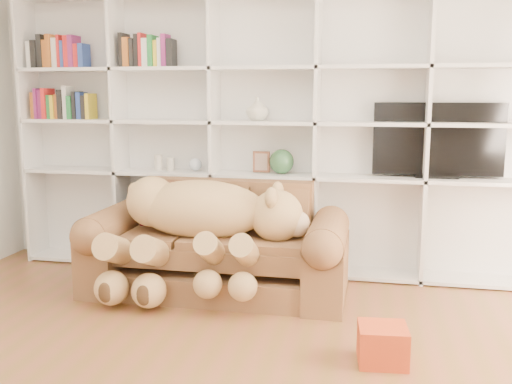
% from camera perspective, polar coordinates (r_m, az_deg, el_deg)
% --- Properties ---
extents(wall_back, '(5.00, 0.02, 2.70)m').
position_cam_1_polar(wall_back, '(5.05, 1.33, 7.64)').
color(wall_back, white).
rests_on(wall_back, floor).
extents(bookshelf, '(4.43, 0.35, 2.40)m').
position_cam_1_polar(bookshelf, '(4.96, -1.71, 7.09)').
color(bookshelf, white).
rests_on(bookshelf, floor).
extents(sofa, '(2.01, 0.87, 0.84)m').
position_cam_1_polar(sofa, '(4.50, -3.88, -5.95)').
color(sofa, brown).
rests_on(sofa, floor).
extents(teddy_bear, '(1.51, 0.83, 0.88)m').
position_cam_1_polar(teddy_bear, '(4.31, -5.77, -3.01)').
color(teddy_bear, tan).
rests_on(teddy_bear, sofa).
extents(throw_pillow, '(0.44, 0.31, 0.41)m').
position_cam_1_polar(throw_pillow, '(4.70, -8.95, -1.50)').
color(throw_pillow, '#5C0F25').
rests_on(throw_pillow, sofa).
extents(gift_box, '(0.30, 0.28, 0.22)m').
position_cam_1_polar(gift_box, '(3.48, 12.54, -14.66)').
color(gift_box, '#C23E19').
rests_on(gift_box, floor).
extents(tv, '(1.03, 0.18, 0.61)m').
position_cam_1_polar(tv, '(4.86, 17.71, 4.90)').
color(tv, black).
rests_on(tv, bookshelf).
extents(picture_frame, '(0.14, 0.03, 0.18)m').
position_cam_1_polar(picture_frame, '(4.89, 0.54, 3.04)').
color(picture_frame, brown).
rests_on(picture_frame, bookshelf).
extents(green_vase, '(0.21, 0.21, 0.21)m').
position_cam_1_polar(green_vase, '(4.86, 2.58, 3.06)').
color(green_vase, '#2B5330').
rests_on(green_vase, bookshelf).
extents(figurine_tall, '(0.08, 0.08, 0.14)m').
position_cam_1_polar(figurine_tall, '(5.16, -9.74, 2.94)').
color(figurine_tall, beige).
rests_on(figurine_tall, bookshelf).
extents(figurine_short, '(0.08, 0.08, 0.12)m').
position_cam_1_polar(figurine_short, '(5.12, -8.56, 2.78)').
color(figurine_short, beige).
rests_on(figurine_short, bookshelf).
extents(snow_globe, '(0.11, 0.11, 0.11)m').
position_cam_1_polar(snow_globe, '(5.04, -6.08, 2.76)').
color(snow_globe, silver).
rests_on(snow_globe, bookshelf).
extents(shelf_vase, '(0.22, 0.22, 0.20)m').
position_cam_1_polar(shelf_vase, '(4.87, 0.14, 8.32)').
color(shelf_vase, beige).
rests_on(shelf_vase, bookshelf).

